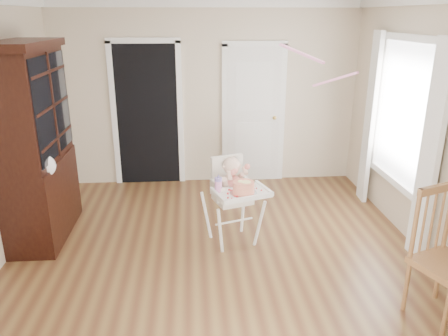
{
  "coord_description": "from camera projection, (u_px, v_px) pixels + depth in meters",
  "views": [
    {
      "loc": [
        -0.24,
        -4.0,
        2.48
      ],
      "look_at": [
        0.09,
        0.37,
        0.94
      ],
      "focal_mm": 35.0,
      "sensor_mm": 36.0,
      "label": 1
    }
  ],
  "objects": [
    {
      "name": "floor",
      "position": [
        218.0,
        264.0,
        4.6
      ],
      "size": [
        5.0,
        5.0,
        0.0
      ],
      "primitive_type": "plane",
      "color": "#52311C",
      "rests_on": "ground"
    },
    {
      "name": "wall_back",
      "position": [
        207.0,
        95.0,
        6.51
      ],
      "size": [
        4.5,
        0.0,
        4.5
      ],
      "primitive_type": "plane",
      "rotation": [
        1.57,
        0.0,
        0.0
      ],
      "color": "beige",
      "rests_on": "floor"
    },
    {
      "name": "wall_right",
      "position": [
        444.0,
        136.0,
        4.32
      ],
      "size": [
        0.0,
        5.0,
        5.0
      ],
      "primitive_type": "plane",
      "rotation": [
        1.57,
        0.0,
        -1.57
      ],
      "color": "beige",
      "rests_on": "floor"
    },
    {
      "name": "doorway",
      "position": [
        147.0,
        112.0,
        6.51
      ],
      "size": [
        1.06,
        0.05,
        2.22
      ],
      "color": "black",
      "rests_on": "wall_back"
    },
    {
      "name": "closet_door",
      "position": [
        253.0,
        116.0,
        6.64
      ],
      "size": [
        0.96,
        0.09,
        2.13
      ],
      "color": "white",
      "rests_on": "wall_back"
    },
    {
      "name": "window_right",
      "position": [
        400.0,
        123.0,
        5.08
      ],
      "size": [
        0.13,
        1.84,
        2.3
      ],
      "color": "white",
      "rests_on": "wall_right"
    },
    {
      "name": "high_chair",
      "position": [
        233.0,
        191.0,
        4.85
      ],
      "size": [
        0.76,
        0.86,
        1.01
      ],
      "rotation": [
        0.0,
        0.0,
        0.32
      ],
      "color": "white",
      "rests_on": "floor"
    },
    {
      "name": "baby",
      "position": [
        232.0,
        178.0,
        4.82
      ],
      "size": [
        0.33,
        0.25,
        0.46
      ],
      "rotation": [
        0.0,
        0.0,
        0.32
      ],
      "color": "beige",
      "rests_on": "high_chair"
    },
    {
      "name": "cake",
      "position": [
        244.0,
        188.0,
        4.56
      ],
      "size": [
        0.29,
        0.29,
        0.14
      ],
      "color": "silver",
      "rests_on": "high_chair"
    },
    {
      "name": "sippy_cup",
      "position": [
        218.0,
        184.0,
        4.61
      ],
      "size": [
        0.08,
        0.08,
        0.2
      ],
      "rotation": [
        0.0,
        0.0,
        0.32
      ],
      "color": "pink",
      "rests_on": "high_chair"
    },
    {
      "name": "china_cabinet",
      "position": [
        36.0,
        144.0,
        4.86
      ],
      "size": [
        0.59,
        1.32,
        2.23
      ],
      "color": "black",
      "rests_on": "floor"
    },
    {
      "name": "dining_chair",
      "position": [
        444.0,
        260.0,
        3.65
      ],
      "size": [
        0.61,
        0.61,
        1.15
      ],
      "rotation": [
        0.0,
        0.0,
        0.37
      ],
      "color": "brown",
      "rests_on": "floor"
    },
    {
      "name": "streamer",
      "position": [
        301.0,
        53.0,
        3.8
      ],
      "size": [
        0.33,
        0.4,
        0.15
      ],
      "primitive_type": null,
      "rotation": [
        0.26,
        0.0,
        0.68
      ],
      "color": "pink",
      "rests_on": "ceiling"
    }
  ]
}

